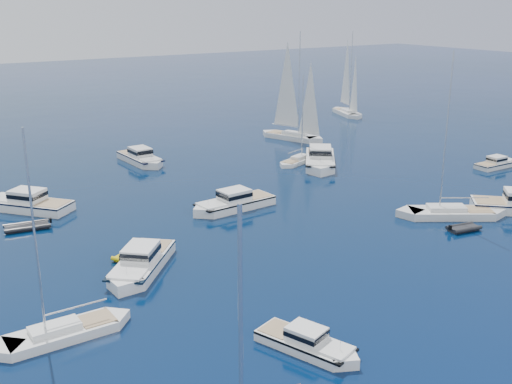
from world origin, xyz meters
TOP-DOWN VIEW (x-y plane):
  - ground at (0.00, 0.00)m, footprint 400.00×400.00m
  - motor_cruiser_near at (-9.88, 3.09)m, footprint 4.48×7.61m
  - motor_cruiser_left at (-13.67, 19.31)m, footprint 8.98×9.41m
  - motor_cruiser_centre at (0.13, 28.21)m, footprint 9.97×3.66m
  - motor_cruiser_far_r at (36.57, 23.90)m, footprint 7.09×2.28m
  - motor_cruiser_far_l at (-17.29, 39.43)m, footprint 9.00×10.01m
  - motor_cruiser_distant at (18.35, 36.76)m, footprint 10.21×11.53m
  - motor_cruiser_horizon at (-0.10, 50.65)m, footprint 3.44×9.85m
  - sailboat_mid_r at (16.57, 14.52)m, footprint 10.96×8.51m
  - sailboat_mid_l at (-21.80, 12.70)m, footprint 9.52×2.58m
  - sailboat_centre at (16.91, 39.44)m, footprint 8.14×4.67m
  - sailboat_sails_r at (24.85, 51.53)m, footprint 6.68×11.58m
  - sailboat_sails_far at (45.78, 62.75)m, footprint 5.95×10.95m
  - tender_yellow at (-13.52, 21.20)m, footprint 3.36×3.91m
  - tender_grey_near at (14.57, 11.32)m, footprint 3.44×2.31m
  - tender_grey_far at (-18.70, 33.74)m, footprint 4.52×2.88m

SIDE VIEW (x-z plane):
  - ground at x=0.00m, z-range 0.00..0.00m
  - motor_cruiser_near at x=-9.88m, z-range -0.96..0.96m
  - motor_cruiser_left at x=-13.67m, z-range -1.31..1.31m
  - motor_cruiser_centre at x=0.13m, z-range -1.28..1.28m
  - motor_cruiser_far_r at x=36.57m, z-range -0.93..0.93m
  - motor_cruiser_far_l at x=-17.29m, z-range -1.36..1.36m
  - motor_cruiser_distant at x=18.35m, z-range -1.55..1.55m
  - motor_cruiser_horizon at x=-0.10m, z-range -1.28..1.28m
  - sailboat_mid_r at x=16.57m, z-range -8.21..8.21m
  - sailboat_mid_l at x=-21.80m, z-range -6.97..6.97m
  - sailboat_centre at x=16.91m, z-range -5.82..5.82m
  - sailboat_sails_r at x=24.85m, z-range -8.28..8.28m
  - sailboat_sails_far at x=45.78m, z-range -7.80..7.80m
  - tender_yellow at x=-13.52m, z-range -0.47..0.47m
  - tender_grey_near at x=14.57m, z-range -0.47..0.47m
  - tender_grey_far at x=-18.70m, z-range -0.47..0.47m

